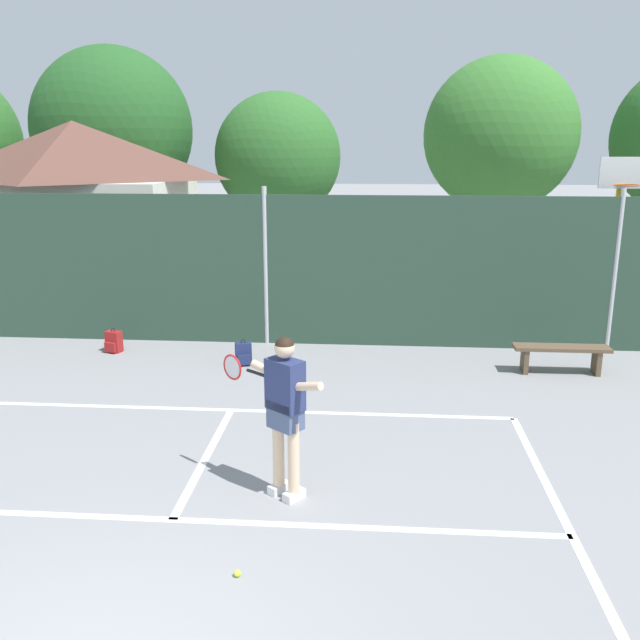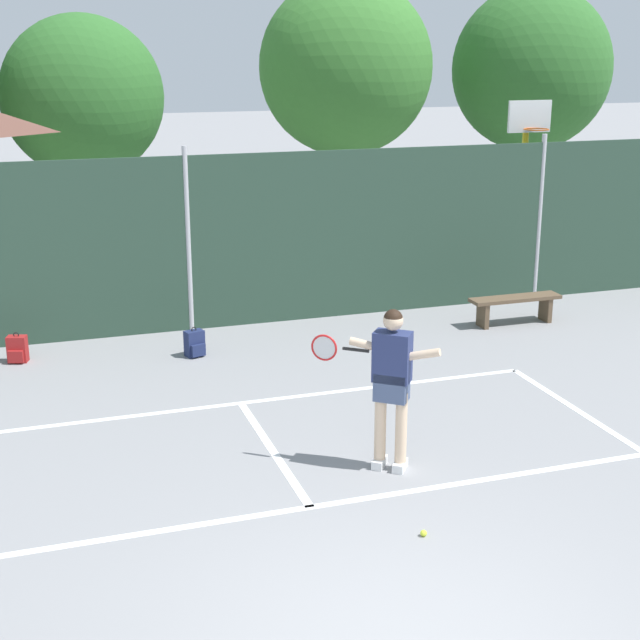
# 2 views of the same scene
# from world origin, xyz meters

# --- Properties ---
(chainlink_fence) EXTENTS (26.09, 0.09, 3.03)m
(chainlink_fence) POSITION_xyz_m (0.00, 9.00, 1.44)
(chainlink_fence) COLOR #284233
(chainlink_fence) RESTS_ON ground
(basketball_hoop) EXTENTS (0.90, 0.67, 3.55)m
(basketball_hoop) POSITION_xyz_m (6.85, 10.18, 2.31)
(basketball_hoop) COLOR yellow
(basketball_hoop) RESTS_ON ground
(clubhouse_building) EXTENTS (5.75, 4.36, 4.35)m
(clubhouse_building) POSITION_xyz_m (-5.69, 13.79, 2.25)
(clubhouse_building) COLOR silver
(clubhouse_building) RESTS_ON ground
(treeline_backdrop) EXTENTS (27.33, 4.43, 6.63)m
(treeline_backdrop) POSITION_xyz_m (-1.35, 17.35, 3.90)
(treeline_backdrop) COLOR brown
(treeline_backdrop) RESTS_ON ground
(tennis_player) EXTENTS (1.22, 0.86, 1.85)m
(tennis_player) POSITION_xyz_m (1.12, 3.08, 1.11)
(tennis_player) COLOR silver
(tennis_player) RESTS_ON ground
(tennis_ball) EXTENTS (0.07, 0.07, 0.07)m
(tennis_ball) POSITION_xyz_m (0.87, 1.58, 0.03)
(tennis_ball) COLOR #CCE033
(tennis_ball) RESTS_ON ground
(backpack_red) EXTENTS (0.32, 0.30, 0.46)m
(backpack_red) POSITION_xyz_m (-2.78, 8.17, 0.19)
(backpack_red) COLOR maroon
(backpack_red) RESTS_ON ground
(backpack_navy) EXTENTS (0.32, 0.30, 0.46)m
(backpack_navy) POSITION_xyz_m (-0.21, 7.61, 0.19)
(backpack_navy) COLOR navy
(backpack_navy) RESTS_ON ground
(courtside_bench) EXTENTS (1.60, 0.36, 0.48)m
(courtside_bench) POSITION_xyz_m (5.27, 7.59, 0.36)
(courtside_bench) COLOR brown
(courtside_bench) RESTS_ON ground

